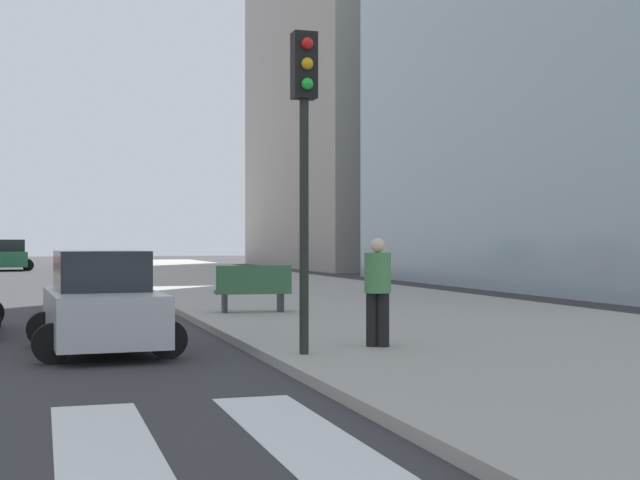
{
  "coord_description": "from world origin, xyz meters",
  "views": [
    {
      "loc": [
        3.96,
        -4.42,
        1.85
      ],
      "look_at": [
        12.13,
        22.12,
        1.88
      ],
      "focal_mm": 50.77,
      "sensor_mm": 36.0,
      "label": 1
    }
  ],
  "objects_px": {
    "car_silver_fourth": "(102,305)",
    "pedestrian_waiting_east": "(378,287)",
    "traffic_light_near_corner": "(304,128)",
    "car_green_nearest": "(11,256)",
    "park_bench": "(253,290)"
  },
  "relations": [
    {
      "from": "traffic_light_near_corner",
      "to": "pedestrian_waiting_east",
      "type": "height_order",
      "value": "traffic_light_near_corner"
    },
    {
      "from": "traffic_light_near_corner",
      "to": "pedestrian_waiting_east",
      "type": "xyz_separation_m",
      "value": [
        1.4,
        0.6,
        -2.43
      ]
    },
    {
      "from": "car_green_nearest",
      "to": "traffic_light_near_corner",
      "type": "xyz_separation_m",
      "value": [
        5.64,
        -47.35,
        2.63
      ]
    },
    {
      "from": "car_green_nearest",
      "to": "park_bench",
      "type": "distance_m",
      "value": 39.89
    },
    {
      "from": "park_bench",
      "to": "traffic_light_near_corner",
      "type": "bearing_deg",
      "value": 177.26
    },
    {
      "from": "car_green_nearest",
      "to": "car_silver_fourth",
      "type": "distance_m",
      "value": 45.02
    },
    {
      "from": "car_silver_fourth",
      "to": "traffic_light_near_corner",
      "type": "relative_size",
      "value": 0.8
    },
    {
      "from": "car_green_nearest",
      "to": "car_silver_fourth",
      "type": "height_order",
      "value": "car_green_nearest"
    },
    {
      "from": "traffic_light_near_corner",
      "to": "park_bench",
      "type": "height_order",
      "value": "traffic_light_near_corner"
    },
    {
      "from": "car_green_nearest",
      "to": "traffic_light_near_corner",
      "type": "distance_m",
      "value": 47.76
    },
    {
      "from": "traffic_light_near_corner",
      "to": "park_bench",
      "type": "bearing_deg",
      "value": -97.45
    },
    {
      "from": "car_green_nearest",
      "to": "pedestrian_waiting_east",
      "type": "relative_size",
      "value": 2.53
    },
    {
      "from": "car_silver_fourth",
      "to": "pedestrian_waiting_east",
      "type": "height_order",
      "value": "pedestrian_waiting_east"
    },
    {
      "from": "car_silver_fourth",
      "to": "pedestrian_waiting_east",
      "type": "xyz_separation_m",
      "value": [
        4.21,
        -1.82,
        0.32
      ]
    },
    {
      "from": "car_green_nearest",
      "to": "car_silver_fourth",
      "type": "xyz_separation_m",
      "value": [
        2.84,
        -44.93,
        -0.13
      ]
    }
  ]
}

